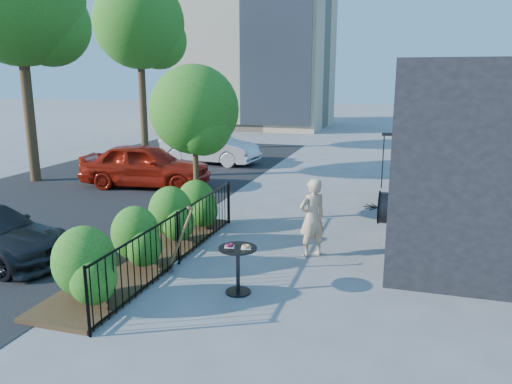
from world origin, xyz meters
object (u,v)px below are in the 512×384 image
(street_tree_far, at_px, (140,29))
(cafe_table, at_px, (238,262))
(car_red, at_px, (146,165))
(street_tree_near, at_px, (19,8))
(patio_tree, at_px, (196,115))
(car_silver, at_px, (209,147))
(woman, at_px, (312,218))
(shovel, at_px, (180,243))

(street_tree_far, distance_m, cafe_table, 18.73)
(cafe_table, bearing_deg, car_red, 128.55)
(car_red, bearing_deg, street_tree_near, 87.23)
(patio_tree, distance_m, street_tree_far, 13.95)
(patio_tree, bearing_deg, car_red, 134.31)
(patio_tree, relative_size, car_silver, 0.92)
(cafe_table, bearing_deg, car_silver, 114.02)
(cafe_table, height_order, woman, woman)
(car_silver, bearing_deg, cafe_table, -149.61)
(street_tree_near, height_order, car_silver, street_tree_near)
(shovel, relative_size, car_red, 0.32)
(street_tree_far, bearing_deg, car_red, -60.96)
(street_tree_far, xyz_separation_m, woman, (10.91, -12.69, -5.09))
(street_tree_near, xyz_separation_m, car_silver, (4.59, 5.29, -5.21))
(street_tree_near, relative_size, car_red, 1.89)
(woman, height_order, car_silver, woman)
(street_tree_near, bearing_deg, car_red, 4.27)
(patio_tree, xyz_separation_m, street_tree_far, (-7.70, 11.20, 3.15))
(street_tree_far, xyz_separation_m, cafe_table, (10.02, -14.90, -5.34))
(woman, bearing_deg, street_tree_far, -91.94)
(car_silver, bearing_deg, patio_tree, -153.48)
(car_silver, bearing_deg, street_tree_near, 145.43)
(street_tree_far, relative_size, woman, 4.99)
(car_silver, bearing_deg, shovel, -154.32)
(street_tree_far, relative_size, cafe_table, 9.26)
(street_tree_near, xyz_separation_m, cafe_table, (10.02, -6.90, -5.34))
(street_tree_near, xyz_separation_m, woman, (10.91, -4.69, -5.09))
(shovel, bearing_deg, woman, 37.47)
(patio_tree, height_order, cafe_table, patio_tree)
(patio_tree, distance_m, car_silver, 9.27)
(car_red, bearing_deg, cafe_table, -148.48)
(car_red, bearing_deg, patio_tree, -142.73)
(cafe_table, relative_size, car_silver, 0.21)
(car_red, bearing_deg, shovel, -153.70)
(cafe_table, distance_m, car_silver, 13.34)
(patio_tree, bearing_deg, cafe_table, -57.93)
(street_tree_near, distance_m, woman, 12.92)
(street_tree_near, distance_m, car_red, 6.71)
(street_tree_near, xyz_separation_m, street_tree_far, (0.00, 8.00, 0.00))
(shovel, bearing_deg, street_tree_near, 143.62)
(street_tree_far, relative_size, shovel, 5.97)
(cafe_table, relative_size, woman, 0.54)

